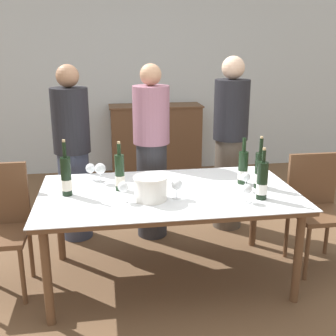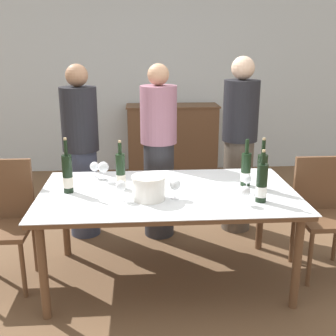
{
  "view_description": "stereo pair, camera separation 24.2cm",
  "coord_description": "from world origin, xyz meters",
  "px_view_note": "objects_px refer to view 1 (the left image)",
  "views": [
    {
      "loc": [
        -0.45,
        -2.9,
        1.78
      ],
      "look_at": [
        0.0,
        0.0,
        0.9
      ],
      "focal_mm": 45.0,
      "sensor_mm": 36.0,
      "label": 1
    },
    {
      "loc": [
        -0.21,
        -2.93,
        1.78
      ],
      "look_at": [
        0.0,
        0.0,
        0.9
      ],
      "focal_mm": 45.0,
      "sensor_mm": 36.0,
      "label": 2
    }
  ],
  "objects_px": {
    "wine_bottle_0": "(260,171)",
    "wine_glass_5": "(247,190)",
    "sideboard_cabinet": "(156,140)",
    "wine_bottle_4": "(243,168)",
    "person_guest_right": "(230,145)",
    "wine_bottle_1": "(120,173)",
    "wine_glass_4": "(177,185)",
    "chair_right_end": "(316,202)",
    "wine_glass_1": "(123,188)",
    "wine_bottle_3": "(262,182)",
    "wine_glass_3": "(246,178)",
    "wine_bottle_2": "(66,177)",
    "ice_bucket": "(151,187)",
    "wine_glass_0": "(90,169)",
    "wine_glass_2": "(100,169)",
    "dining_table": "(168,199)",
    "person_guest_left": "(152,154)",
    "person_host": "(73,155)"
  },
  "relations": [
    {
      "from": "wine_bottle_1",
      "to": "wine_glass_2",
      "type": "relative_size",
      "value": 2.31
    },
    {
      "from": "dining_table",
      "to": "wine_glass_3",
      "type": "height_order",
      "value": "wine_glass_3"
    },
    {
      "from": "chair_right_end",
      "to": "person_host",
      "type": "distance_m",
      "value": 2.15
    },
    {
      "from": "wine_bottle_1",
      "to": "wine_glass_1",
      "type": "height_order",
      "value": "wine_bottle_1"
    },
    {
      "from": "sideboard_cabinet",
      "to": "wine_bottle_3",
      "type": "height_order",
      "value": "wine_bottle_3"
    },
    {
      "from": "wine_glass_1",
      "to": "wine_glass_5",
      "type": "height_order",
      "value": "wine_glass_1"
    },
    {
      "from": "wine_glass_4",
      "to": "chair_right_end",
      "type": "relative_size",
      "value": 0.16
    },
    {
      "from": "wine_glass_3",
      "to": "wine_bottle_4",
      "type": "bearing_deg",
      "value": 78.63
    },
    {
      "from": "wine_bottle_1",
      "to": "wine_glass_4",
      "type": "relative_size",
      "value": 2.59
    },
    {
      "from": "wine_bottle_3",
      "to": "wine_glass_5",
      "type": "xyz_separation_m",
      "value": [
        -0.13,
        -0.05,
        -0.04
      ]
    },
    {
      "from": "wine_glass_3",
      "to": "person_host",
      "type": "bearing_deg",
      "value": 144.04
    },
    {
      "from": "wine_bottle_4",
      "to": "person_guest_right",
      "type": "distance_m",
      "value": 0.81
    },
    {
      "from": "ice_bucket",
      "to": "person_guest_right",
      "type": "height_order",
      "value": "person_guest_right"
    },
    {
      "from": "ice_bucket",
      "to": "wine_bottle_4",
      "type": "relative_size",
      "value": 0.66
    },
    {
      "from": "sideboard_cabinet",
      "to": "wine_bottle_1",
      "type": "distance_m",
      "value": 2.77
    },
    {
      "from": "wine_bottle_3",
      "to": "chair_right_end",
      "type": "xyz_separation_m",
      "value": [
        0.61,
        0.34,
        -0.32
      ]
    },
    {
      "from": "wine_bottle_4",
      "to": "wine_glass_5",
      "type": "relative_size",
      "value": 2.74
    },
    {
      "from": "wine_bottle_3",
      "to": "ice_bucket",
      "type": "bearing_deg",
      "value": 172.77
    },
    {
      "from": "wine_bottle_4",
      "to": "wine_glass_1",
      "type": "xyz_separation_m",
      "value": [
        -0.94,
        -0.26,
        -0.02
      ]
    },
    {
      "from": "ice_bucket",
      "to": "wine_glass_3",
      "type": "distance_m",
      "value": 0.72
    },
    {
      "from": "dining_table",
      "to": "wine_bottle_4",
      "type": "distance_m",
      "value": 0.64
    },
    {
      "from": "ice_bucket",
      "to": "person_guest_left",
      "type": "relative_size",
      "value": 0.15
    },
    {
      "from": "ice_bucket",
      "to": "wine_bottle_1",
      "type": "distance_m",
      "value": 0.31
    },
    {
      "from": "ice_bucket",
      "to": "wine_bottle_3",
      "type": "bearing_deg",
      "value": -7.23
    },
    {
      "from": "wine_glass_3",
      "to": "wine_bottle_0",
      "type": "bearing_deg",
      "value": 23.08
    },
    {
      "from": "wine_bottle_4",
      "to": "person_guest_right",
      "type": "height_order",
      "value": "person_guest_right"
    },
    {
      "from": "sideboard_cabinet",
      "to": "wine_bottle_4",
      "type": "distance_m",
      "value": 2.71
    },
    {
      "from": "person_host",
      "to": "wine_glass_1",
      "type": "bearing_deg",
      "value": -68.75
    },
    {
      "from": "wine_bottle_0",
      "to": "wine_bottle_2",
      "type": "distance_m",
      "value": 1.42
    },
    {
      "from": "wine_glass_0",
      "to": "wine_glass_2",
      "type": "distance_m",
      "value": 0.12
    },
    {
      "from": "wine_glass_0",
      "to": "wine_glass_1",
      "type": "bearing_deg",
      "value": -66.26
    },
    {
      "from": "dining_table",
      "to": "ice_bucket",
      "type": "distance_m",
      "value": 0.26
    },
    {
      "from": "dining_table",
      "to": "person_host",
      "type": "bearing_deg",
      "value": 130.28
    },
    {
      "from": "wine_bottle_0",
      "to": "wine_glass_3",
      "type": "xyz_separation_m",
      "value": [
        -0.12,
        -0.05,
        -0.03
      ]
    },
    {
      "from": "wine_bottle_0",
      "to": "wine_glass_5",
      "type": "xyz_separation_m",
      "value": [
        -0.19,
        -0.28,
        -0.04
      ]
    },
    {
      "from": "sideboard_cabinet",
      "to": "wine_bottle_0",
      "type": "xyz_separation_m",
      "value": [
        0.44,
        -2.78,
        0.37
      ]
    },
    {
      "from": "person_guest_right",
      "to": "wine_bottle_3",
      "type": "bearing_deg",
      "value": -95.66
    },
    {
      "from": "wine_glass_4",
      "to": "wine_bottle_3",
      "type": "bearing_deg",
      "value": -9.35
    },
    {
      "from": "wine_glass_3",
      "to": "chair_right_end",
      "type": "distance_m",
      "value": 0.75
    },
    {
      "from": "wine_bottle_2",
      "to": "wine_bottle_3",
      "type": "bearing_deg",
      "value": -11.78
    },
    {
      "from": "wine_bottle_4",
      "to": "chair_right_end",
      "type": "height_order",
      "value": "wine_bottle_4"
    },
    {
      "from": "wine_bottle_0",
      "to": "wine_bottle_4",
      "type": "distance_m",
      "value": 0.15
    },
    {
      "from": "wine_bottle_0",
      "to": "person_guest_left",
      "type": "height_order",
      "value": "person_guest_left"
    },
    {
      "from": "sideboard_cabinet",
      "to": "wine_bottle_4",
      "type": "xyz_separation_m",
      "value": [
        0.35,
        -2.66,
        0.36
      ]
    },
    {
      "from": "wine_bottle_4",
      "to": "wine_glass_0",
      "type": "relative_size",
      "value": 2.69
    },
    {
      "from": "person_host",
      "to": "wine_bottle_4",
      "type": "bearing_deg",
      "value": -30.11
    },
    {
      "from": "wine_glass_1",
      "to": "person_guest_right",
      "type": "height_order",
      "value": "person_guest_right"
    },
    {
      "from": "wine_bottle_3",
      "to": "wine_glass_5",
      "type": "height_order",
      "value": "wine_bottle_3"
    },
    {
      "from": "wine_bottle_0",
      "to": "wine_glass_5",
      "type": "height_order",
      "value": "wine_bottle_0"
    },
    {
      "from": "wine_bottle_3",
      "to": "person_guest_right",
      "type": "relative_size",
      "value": 0.22
    }
  ]
}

